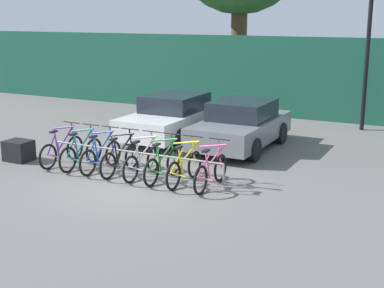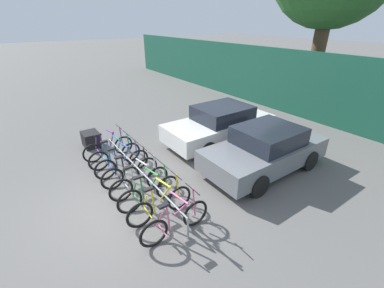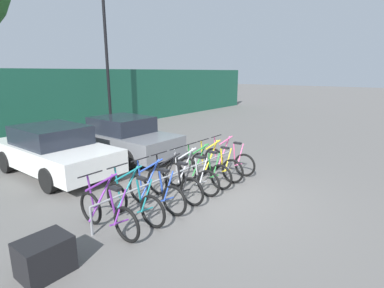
% 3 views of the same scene
% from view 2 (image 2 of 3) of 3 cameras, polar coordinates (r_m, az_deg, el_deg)
% --- Properties ---
extents(ground_plane, '(120.00, 120.00, 0.00)m').
position_cam_2_polar(ground_plane, '(7.03, -14.80, -12.58)').
color(ground_plane, '#605E5B').
extents(hoarding_wall, '(36.00, 0.16, 3.03)m').
position_cam_2_polar(hoarding_wall, '(12.64, 28.86, 10.18)').
color(hoarding_wall, '#19513D').
rests_on(hoarding_wall, ground).
extents(bike_rack, '(4.82, 0.04, 0.57)m').
position_cam_2_polar(bike_rack, '(7.28, -11.65, -5.91)').
color(bike_rack, gray).
rests_on(bike_rack, ground).
extents(bicycle_purple, '(0.68, 1.71, 1.05)m').
position_cam_2_polar(bicycle_purple, '(9.09, -18.07, -0.82)').
color(bicycle_purple, black).
rests_on(bicycle_purple, ground).
extents(bicycle_teal, '(0.68, 1.71, 1.05)m').
position_cam_2_polar(bicycle_teal, '(8.55, -16.71, -2.38)').
color(bicycle_teal, black).
rests_on(bicycle_teal, ground).
extents(bicycle_blue, '(0.68, 1.71, 1.05)m').
position_cam_2_polar(bicycle_blue, '(8.03, -15.20, -4.11)').
color(bicycle_blue, black).
rests_on(bicycle_blue, ground).
extents(bicycle_black, '(0.68, 1.71, 1.05)m').
position_cam_2_polar(bicycle_black, '(7.54, -13.55, -6.00)').
color(bicycle_black, black).
rests_on(bicycle_black, ground).
extents(bicycle_silver, '(0.68, 1.71, 1.05)m').
position_cam_2_polar(bicycle_silver, '(7.04, -11.52, -8.30)').
color(bicycle_silver, black).
rests_on(bicycle_silver, ground).
extents(bicycle_green, '(0.68, 1.71, 1.05)m').
position_cam_2_polar(bicycle_green, '(6.62, -9.46, -10.58)').
color(bicycle_green, black).
rests_on(bicycle_green, ground).
extents(bicycle_yellow, '(0.68, 1.71, 1.05)m').
position_cam_2_polar(bicycle_yellow, '(6.21, -7.03, -13.23)').
color(bicycle_yellow, black).
rests_on(bicycle_yellow, ground).
extents(bicycle_pink, '(0.68, 1.71, 1.05)m').
position_cam_2_polar(bicycle_pink, '(5.76, -3.65, -16.77)').
color(bicycle_pink, black).
rests_on(bicycle_pink, ground).
extents(car_white, '(1.91, 4.27, 1.40)m').
position_cam_2_polar(car_white, '(9.81, 6.32, 4.36)').
color(car_white, silver).
rests_on(car_white, ground).
extents(car_grey, '(1.91, 4.01, 1.40)m').
position_cam_2_polar(car_grey, '(8.17, 15.92, -1.15)').
color(car_grey, slate).
rests_on(car_grey, ground).
extents(cargo_crate, '(0.70, 0.56, 0.55)m').
position_cam_2_polar(cargo_crate, '(10.22, -21.51, 1.00)').
color(cargo_crate, black).
rests_on(cargo_crate, ground).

